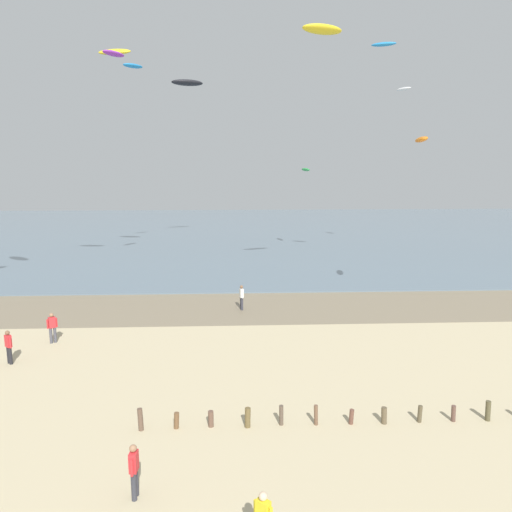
% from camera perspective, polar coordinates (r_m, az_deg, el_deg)
% --- Properties ---
extents(wet_sand_strip, '(120.00, 7.62, 0.01)m').
position_cam_1_polar(wet_sand_strip, '(33.90, -6.66, -6.08)').
color(wet_sand_strip, '#84755B').
rests_on(wet_sand_strip, ground).
extents(sea, '(160.00, 70.00, 0.10)m').
position_cam_1_polar(sea, '(71.90, -4.52, 2.85)').
color(sea, slate).
rests_on(sea, ground).
extents(groyne_mid, '(22.73, 0.34, 0.86)m').
position_cam_1_polar(groyne_mid, '(20.53, 18.85, -17.01)').
color(groyne_mid, brown).
rests_on(groyne_mid, ground).
extents(person_nearest_camera, '(0.24, 0.57, 1.71)m').
position_cam_1_polar(person_nearest_camera, '(15.97, -14.05, -23.04)').
color(person_nearest_camera, '#383842').
rests_on(person_nearest_camera, ground).
extents(person_by_waterline, '(0.44, 0.42, 1.71)m').
position_cam_1_polar(person_by_waterline, '(27.28, -26.93, -9.35)').
color(person_by_waterline, '#232328').
rests_on(person_by_waterline, ground).
extents(person_right_flank, '(0.30, 0.56, 1.71)m').
position_cam_1_polar(person_right_flank, '(33.11, -1.70, -4.77)').
color(person_right_flank, '#383842').
rests_on(person_right_flank, ground).
extents(person_far_down_beach, '(0.49, 0.38, 1.71)m').
position_cam_1_polar(person_far_down_beach, '(29.34, -22.69, -7.65)').
color(person_far_down_beach, '#4C4C56').
rests_on(person_far_down_beach, ground).
extents(kite_aloft_0, '(3.17, 1.69, 0.80)m').
position_cam_1_polar(kite_aloft_0, '(47.79, -16.20, 21.93)').
color(kite_aloft_0, yellow).
extents(kite_aloft_3, '(1.03, 2.10, 0.45)m').
position_cam_1_polar(kite_aloft_3, '(53.81, 5.82, 10.01)').
color(kite_aloft_3, green).
extents(kite_aloft_4, '(3.27, 2.07, 0.81)m').
position_cam_1_polar(kite_aloft_4, '(37.35, 7.74, 24.76)').
color(kite_aloft_4, yellow).
extents(kite_aloft_5, '(1.40, 1.96, 0.38)m').
position_cam_1_polar(kite_aloft_5, '(53.89, 16.88, 18.18)').
color(kite_aloft_5, white).
extents(kite_aloft_6, '(3.77, 2.26, 0.85)m').
position_cam_1_polar(kite_aloft_6, '(57.89, -8.04, 19.41)').
color(kite_aloft_6, black).
extents(kite_aloft_7, '(2.06, 1.42, 0.35)m').
position_cam_1_polar(kite_aloft_7, '(43.58, 14.70, 22.81)').
color(kite_aloft_7, '#2384D1').
extents(kite_aloft_9, '(2.08, 1.98, 0.51)m').
position_cam_1_polar(kite_aloft_9, '(51.90, -14.19, 20.73)').
color(kite_aloft_9, '#2384D1').
extents(kite_aloft_10, '(1.80, 2.25, 0.46)m').
position_cam_1_polar(kite_aloft_10, '(42.47, -16.31, 21.75)').
color(kite_aloft_10, purple).
extents(kite_aloft_11, '(1.00, 2.12, 0.50)m').
position_cam_1_polar(kite_aloft_11, '(33.01, 18.77, 12.77)').
color(kite_aloft_11, orange).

